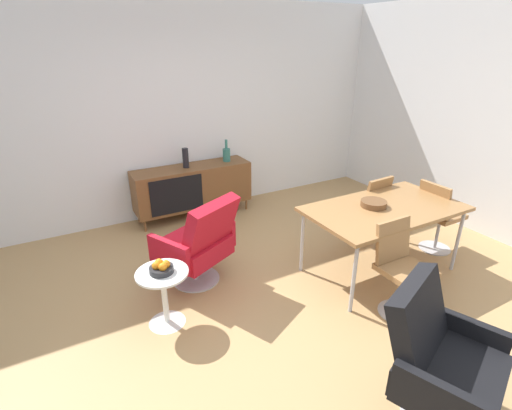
# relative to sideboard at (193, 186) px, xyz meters

# --- Properties ---
(ground_plane) EXTENTS (8.32, 8.32, 0.00)m
(ground_plane) POSITION_rel_sideboard_xyz_m (-0.12, -2.30, -0.44)
(ground_plane) COLOR tan
(wall_back) EXTENTS (6.80, 0.12, 2.80)m
(wall_back) POSITION_rel_sideboard_xyz_m (-0.12, 0.30, 0.96)
(wall_back) COLOR white
(wall_back) RESTS_ON ground_plane
(wall_right) EXTENTS (0.12, 5.60, 2.80)m
(wall_right) POSITION_rel_sideboard_xyz_m (3.08, -2.30, 0.96)
(wall_right) COLOR white
(wall_right) RESTS_ON ground_plane
(sideboard) EXTENTS (1.60, 0.45, 0.72)m
(sideboard) POSITION_rel_sideboard_xyz_m (0.00, 0.00, 0.00)
(sideboard) COLOR brown
(sideboard) RESTS_ON ground_plane
(vase_cobalt) EXTENTS (0.08, 0.08, 0.26)m
(vase_cobalt) POSITION_rel_sideboard_xyz_m (-0.07, 0.00, 0.41)
(vase_cobalt) COLOR black
(vase_cobalt) RESTS_ON sideboard
(vase_sculptural_dark) EXTENTS (0.10, 0.10, 0.31)m
(vase_sculptural_dark) POSITION_rel_sideboard_xyz_m (0.53, 0.00, 0.38)
(vase_sculptural_dark) COLOR #337266
(vase_sculptural_dark) RESTS_ON sideboard
(dining_table) EXTENTS (1.60, 0.90, 0.74)m
(dining_table) POSITION_rel_sideboard_xyz_m (1.22, -2.29, 0.26)
(dining_table) COLOR olive
(dining_table) RESTS_ON ground_plane
(wooden_bowl_on_table) EXTENTS (0.26, 0.26, 0.06)m
(wooden_bowl_on_table) POSITION_rel_sideboard_xyz_m (1.13, -2.22, 0.33)
(wooden_bowl_on_table) COLOR brown
(wooden_bowl_on_table) RESTS_ON dining_table
(dining_chair_front_left) EXTENTS (0.40, 0.43, 0.86)m
(dining_chair_front_left) POSITION_rel_sideboard_xyz_m (0.87, -2.85, 0.03)
(dining_chair_front_left) COLOR #9E7042
(dining_chair_front_left) RESTS_ON ground_plane
(dining_chair_far_end) EXTENTS (0.43, 0.40, 0.86)m
(dining_chair_far_end) POSITION_rel_sideboard_xyz_m (2.11, -2.29, 0.03)
(dining_chair_far_end) COLOR #9E7042
(dining_chair_far_end) RESTS_ON ground_plane
(dining_chair_back_right) EXTENTS (0.43, 0.45, 0.86)m
(dining_chair_back_right) POSITION_rel_sideboard_xyz_m (1.57, -1.73, 0.03)
(dining_chair_back_right) COLOR #9E7042
(dining_chair_back_right) RESTS_ON ground_plane
(lounge_chair_red) EXTENTS (0.87, 0.85, 0.95)m
(lounge_chair_red) POSITION_rel_sideboard_xyz_m (-0.52, -1.58, 0.03)
(lounge_chair_red) COLOR red
(lounge_chair_red) RESTS_ON ground_plane
(armchair_black_shell) EXTENTS (0.85, 0.83, 0.95)m
(armchair_black_shell) POSITION_rel_sideboard_xyz_m (0.24, -3.73, 0.03)
(armchair_black_shell) COLOR black
(armchair_black_shell) RESTS_ON ground_plane
(side_table_round) EXTENTS (0.44, 0.44, 0.52)m
(side_table_round) POSITION_rel_sideboard_xyz_m (-1.01, -2.01, -0.12)
(side_table_round) COLOR white
(side_table_round) RESTS_ON ground_plane
(fruit_bowl) EXTENTS (0.20, 0.20, 0.11)m
(fruit_bowl) POSITION_rel_sideboard_xyz_m (-1.01, -2.01, 0.12)
(fruit_bowl) COLOR #262628
(fruit_bowl) RESTS_ON side_table_round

